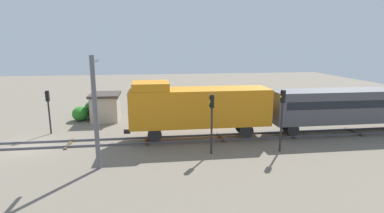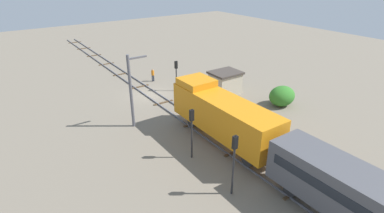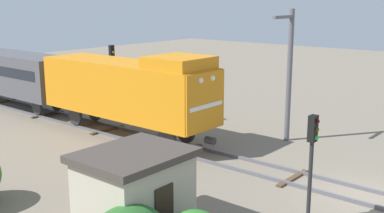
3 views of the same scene
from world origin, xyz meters
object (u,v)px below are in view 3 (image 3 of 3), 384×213
(traffic_signal_near, at_px, (312,148))
(traffic_signal_far, at_px, (112,66))
(passenger_car_leading, at_px, (2,70))
(relay_hut, at_px, (135,191))
(locomotive, at_px, (129,88))
(catenary_mast, at_px, (289,72))
(traffic_signal_mid, at_px, (165,76))

(traffic_signal_near, bearing_deg, traffic_signal_far, 69.16)
(traffic_signal_near, bearing_deg, passenger_car_leading, 82.90)
(traffic_signal_near, distance_m, relay_hut, 6.05)
(locomotive, height_order, relay_hut, locomotive)
(locomotive, height_order, traffic_signal_near, locomotive)
(passenger_car_leading, relative_size, catenary_mast, 2.00)
(traffic_signal_far, bearing_deg, catenary_mast, -83.92)
(traffic_signal_far, bearing_deg, relay_hut, -128.83)
(passenger_car_leading, xyz_separation_m, traffic_signal_mid, (3.40, -12.87, 0.42))
(passenger_car_leading, bearing_deg, traffic_signal_mid, -75.20)
(passenger_car_leading, distance_m, traffic_signal_near, 25.91)
(passenger_car_leading, distance_m, catenary_mast, 20.96)
(catenary_mast, height_order, relay_hut, catenary_mast)
(traffic_signal_far, height_order, catenary_mast, catenary_mast)
(passenger_car_leading, height_order, traffic_signal_mid, traffic_signal_mid)
(traffic_signal_far, bearing_deg, traffic_signal_near, -110.84)
(traffic_signal_mid, bearing_deg, traffic_signal_near, -117.20)
(locomotive, relative_size, traffic_signal_mid, 2.74)
(traffic_signal_mid, bearing_deg, passenger_car_leading, 104.80)
(locomotive, relative_size, traffic_signal_far, 2.58)
(traffic_signal_far, relative_size, catenary_mast, 0.64)
(traffic_signal_near, xyz_separation_m, traffic_signal_far, (6.80, 17.86, 0.48))
(catenary_mast, bearing_deg, passenger_car_leading, 103.63)
(locomotive, xyz_separation_m, relay_hut, (-7.50, -8.30, -1.38))
(traffic_signal_mid, relative_size, relay_hut, 1.21)
(traffic_signal_near, bearing_deg, traffic_signal_mid, 62.80)
(catenary_mast, xyz_separation_m, relay_hut, (-12.43, -1.30, -2.35))
(relay_hut, bearing_deg, traffic_signal_mid, 38.82)
(catenary_mast, bearing_deg, relay_hut, -174.02)
(traffic_signal_mid, bearing_deg, catenary_mast, -78.42)
(catenary_mast, bearing_deg, traffic_signal_far, 96.08)
(traffic_signal_near, bearing_deg, relay_hut, 136.57)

